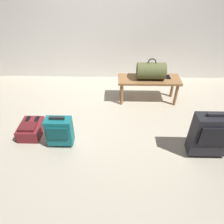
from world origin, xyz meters
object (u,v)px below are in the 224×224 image
at_px(duffel_bag_olive, 151,71).
at_px(cell_phone, 168,77).
at_px(suitcase_small_teal, 60,131).
at_px(backpack_maroon, 31,129).
at_px(bench, 149,82).
at_px(suitcase_upright_charcoal, 212,135).

distance_m(duffel_bag_olive, cell_phone, 0.33).
xyz_separation_m(duffel_bag_olive, suitcase_small_teal, (-1.24, -1.08, -0.31)).
xyz_separation_m(cell_phone, backpack_maroon, (-2.00, -0.94, -0.33)).
relative_size(bench, suitcase_upright_charcoal, 1.58).
bearing_deg(suitcase_upright_charcoal, suitcase_small_teal, 176.29).
relative_size(cell_phone, backpack_maroon, 0.38).
xyz_separation_m(suitcase_upright_charcoal, suitcase_small_teal, (-1.81, 0.12, -0.09)).
height_order(bench, suitcase_upright_charcoal, suitcase_upright_charcoal).
bearing_deg(suitcase_upright_charcoal, backpack_maroon, 172.31).
height_order(suitcase_upright_charcoal, suitcase_small_teal, suitcase_upright_charcoal).
height_order(bench, suitcase_small_teal, suitcase_small_teal).
bearing_deg(cell_phone, suitcase_upright_charcoal, -77.67).
height_order(cell_phone, backpack_maroon, cell_phone).
bearing_deg(bench, suitcase_upright_charcoal, -64.02).
bearing_deg(backpack_maroon, duffel_bag_olive, 27.62).
bearing_deg(bench, backpack_maroon, -152.20).
xyz_separation_m(duffel_bag_olive, suitcase_upright_charcoal, (0.57, -1.20, -0.22)).
distance_m(duffel_bag_olive, suitcase_upright_charcoal, 1.34).
height_order(bench, cell_phone, cell_phone).
bearing_deg(duffel_bag_olive, suitcase_small_teal, -139.03).
height_order(suitcase_small_teal, backpack_maroon, suitcase_small_teal).
height_order(duffel_bag_olive, backpack_maroon, duffel_bag_olive).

